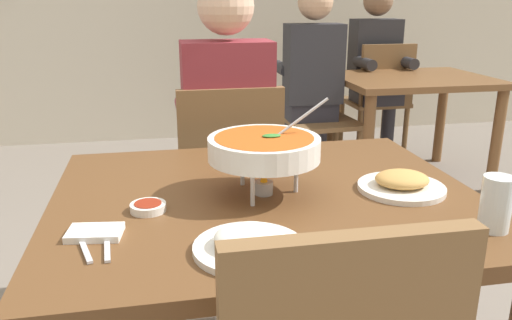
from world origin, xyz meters
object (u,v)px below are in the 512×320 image
object	(u,v)px
chair_bg_left	(317,108)
dining_table_main	(266,229)
dining_table_far	(412,95)
patron_bg_left	(311,75)
patron_bg_middle	(376,63)
rice_plate	(249,243)
chair_diner_main	(228,176)
diner_main	(226,120)
chair_bg_middle	(380,95)
appetizer_plate	(402,183)
sauce_dish	(148,207)
drink_glass	(496,206)
chair_bg_right	(302,95)
curry_bowl	(264,148)

from	to	relation	value
chair_bg_left	dining_table_main	bearing A→B (deg)	-111.33
dining_table_far	patron_bg_left	size ratio (longest dim) A/B	0.76
patron_bg_left	patron_bg_middle	bearing A→B (deg)	36.02
dining_table_far	patron_bg_left	bearing A→B (deg)	174.91
rice_plate	chair_bg_left	xyz separation A→B (m)	(0.89, 2.32, -0.23)
chair_diner_main	diner_main	xyz separation A→B (m)	(0.00, 0.03, 0.24)
dining_table_far	patron_bg_middle	xyz separation A→B (m)	(-0.03, 0.54, 0.15)
chair_diner_main	diner_main	size ratio (longest dim) A/B	0.69
dining_table_main	rice_plate	distance (m)	0.36
chair_diner_main	chair_bg_middle	bearing A→B (deg)	49.18
rice_plate	chair_bg_middle	size ratio (longest dim) A/B	0.27
appetizer_plate	sauce_dish	world-z (taller)	appetizer_plate
drink_glass	patron_bg_middle	size ratio (longest dim) A/B	0.10
sauce_dish	chair_bg_middle	bearing A→B (deg)	54.89
chair_bg_right	patron_bg_left	size ratio (longest dim) A/B	0.69
sauce_dish	dining_table_far	distance (m)	2.61
appetizer_plate	drink_glass	bearing A→B (deg)	-71.49
drink_glass	appetizer_plate	bearing A→B (deg)	108.51
patron_bg_middle	chair_bg_right	bearing A→B (deg)	175.90
appetizer_plate	dining_table_main	bearing A→B (deg)	173.09
chair_bg_left	patron_bg_left	size ratio (longest dim) A/B	0.69
appetizer_plate	patron_bg_left	world-z (taller)	patron_bg_left
diner_main	dining_table_far	xyz separation A→B (m)	(1.41, 1.10, -0.15)
patron_bg_left	patron_bg_middle	distance (m)	0.81
dining_table_main	patron_bg_middle	bearing A→B (deg)	60.53
chair_diner_main	curry_bowl	world-z (taller)	curry_bowl
sauce_dish	drink_glass	size ratio (longest dim) A/B	0.69
dining_table_main	chair_bg_left	distance (m)	2.15
rice_plate	chair_bg_left	distance (m)	2.49
chair_diner_main	rice_plate	distance (m)	1.11
chair_bg_middle	dining_table_far	bearing A→B (deg)	-89.94
dining_table_far	chair_bg_right	xyz separation A→B (m)	(-0.60, 0.58, -0.09)
diner_main	sauce_dish	size ratio (longest dim) A/B	14.56
patron_bg_left	dining_table_main	bearing A→B (deg)	-110.17
diner_main	chair_diner_main	bearing A→B (deg)	-90.00
dining_table_main	curry_bowl	size ratio (longest dim) A/B	3.45
rice_plate	patron_bg_left	distance (m)	2.42
chair_diner_main	appetizer_plate	xyz separation A→B (m)	(0.37, -0.81, 0.23)
dining_table_main	diner_main	size ratio (longest dim) A/B	0.88
chair_diner_main	sauce_dish	size ratio (longest dim) A/B	10.00
chair_diner_main	chair_bg_left	world-z (taller)	same
patron_bg_left	chair_diner_main	bearing A→B (deg)	-121.09
dining_table_far	chair_bg_left	world-z (taller)	chair_bg_left
dining_table_main	dining_table_far	xyz separation A→B (m)	(1.41, 1.89, -0.02)
curry_bowl	dining_table_far	size ratio (longest dim) A/B	0.33
drink_glass	patron_bg_middle	world-z (taller)	patron_bg_middle
dining_table_main	rice_plate	world-z (taller)	rice_plate
chair_bg_middle	drink_glass	bearing A→B (deg)	-109.13
chair_diner_main	patron_bg_left	xyz separation A→B (m)	(0.72, 1.19, 0.24)
chair_diner_main	patron_bg_middle	distance (m)	2.17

